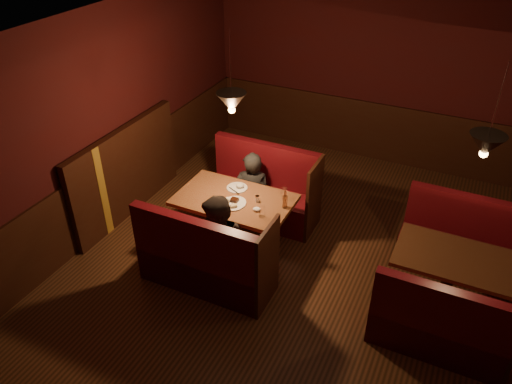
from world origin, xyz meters
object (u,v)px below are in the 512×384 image
at_px(second_table, 451,269).
at_px(diner_b, 219,230).
at_px(main_bench_far, 264,195).
at_px(second_bench_near, 440,330).
at_px(second_bench_far, 458,246).
at_px(diner_a, 252,177).
at_px(main_table, 236,210).
at_px(main_bench_near, 205,265).

relative_size(second_table, diner_b, 0.82).
relative_size(main_bench_far, second_bench_near, 1.16).
relative_size(main_bench_far, second_bench_far, 1.16).
bearing_deg(second_table, second_bench_near, -87.80).
distance_m(diner_a, diner_b, 1.28).
relative_size(main_bench_far, second_table, 1.28).
relative_size(main_table, second_bench_near, 1.06).
relative_size(main_table, second_table, 1.17).
distance_m(second_table, second_bench_near, 0.77).
bearing_deg(main_bench_near, second_table, 19.88).
xyz_separation_m(main_bench_far, main_bench_near, (0.00, -1.64, 0.00)).
xyz_separation_m(main_table, main_bench_far, (0.02, 0.82, -0.25)).
bearing_deg(diner_b, main_bench_far, 99.99).
distance_m(main_bench_far, diner_b, 1.50).
bearing_deg(main_bench_far, second_bench_near, -28.87).
height_order(second_bench_near, diner_a, diner_a).
bearing_deg(second_bench_near, diner_a, 154.98).
bearing_deg(main_bench_far, main_table, -91.08).
relative_size(diner_a, diner_b, 0.95).
relative_size(main_bench_near, second_table, 1.28).
height_order(main_bench_far, main_bench_near, same).
relative_size(main_table, diner_b, 0.96).
bearing_deg(diner_a, second_table, 149.13).
distance_m(second_bench_far, diner_b, 2.95).
height_order(main_table, diner_b, diner_b).
xyz_separation_m(second_table, diner_a, (-2.68, 0.53, 0.20)).
height_order(second_bench_far, diner_a, diner_a).
bearing_deg(second_table, second_bench_far, 87.80).
bearing_deg(diner_b, main_bench_near, -111.95).
bearing_deg(main_table, diner_a, 97.32).
relative_size(second_table, diner_a, 0.86).
height_order(main_bench_far, diner_b, diner_b).
bearing_deg(diner_a, main_table, 77.57).
relative_size(main_table, main_bench_near, 0.91).
height_order(main_table, second_bench_far, main_table).
height_order(main_bench_far, diner_a, diner_a).
relative_size(second_table, second_bench_near, 0.90).
height_order(second_bench_far, diner_b, diner_b).
distance_m(main_table, main_bench_near, 0.86).
distance_m(main_bench_far, second_bench_near, 2.99).
relative_size(main_table, main_bench_far, 0.91).
relative_size(main_table, second_bench_far, 1.06).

